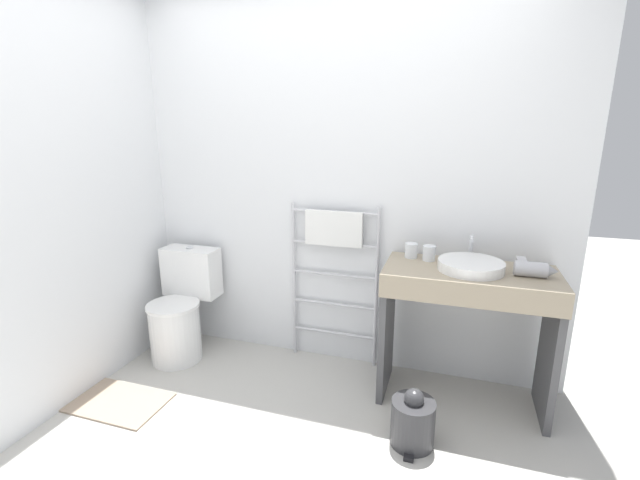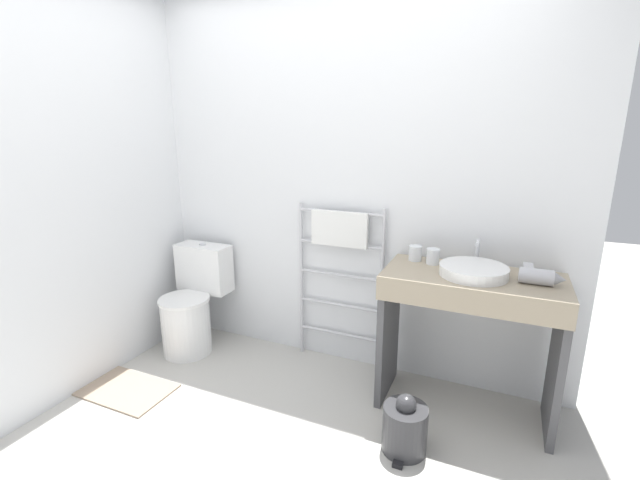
% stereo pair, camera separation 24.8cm
% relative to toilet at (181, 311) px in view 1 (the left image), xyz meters
% --- Properties ---
extents(wall_back, '(3.00, 0.12, 2.53)m').
position_rel_toilet_xyz_m(wall_back, '(1.08, 0.36, 0.92)').
color(wall_back, silver).
rests_on(wall_back, ground_plane).
extents(wall_side, '(0.12, 1.99, 2.53)m').
position_rel_toilet_xyz_m(wall_side, '(-0.36, -0.37, 0.92)').
color(wall_side, silver).
rests_on(wall_side, ground_plane).
extents(toilet, '(0.42, 0.52, 0.78)m').
position_rel_toilet_xyz_m(toilet, '(0.00, 0.00, 0.00)').
color(toilet, white).
rests_on(toilet, ground_plane).
extents(towel_radiator, '(0.62, 0.06, 1.13)m').
position_rel_toilet_xyz_m(towel_radiator, '(1.08, 0.25, 0.48)').
color(towel_radiator, silver).
rests_on(towel_radiator, ground_plane).
extents(vanity_counter, '(0.96, 0.48, 0.85)m').
position_rel_toilet_xyz_m(vanity_counter, '(1.95, 0.02, 0.23)').
color(vanity_counter, gray).
rests_on(vanity_counter, ground_plane).
extents(sink_basin, '(0.36, 0.36, 0.06)m').
position_rel_toilet_xyz_m(sink_basin, '(1.95, 0.02, 0.53)').
color(sink_basin, white).
rests_on(sink_basin, vanity_counter).
extents(faucet, '(0.02, 0.10, 0.15)m').
position_rel_toilet_xyz_m(faucet, '(1.95, 0.22, 0.60)').
color(faucet, silver).
rests_on(faucet, vanity_counter).
extents(cup_near_wall, '(0.08, 0.08, 0.09)m').
position_rel_toilet_xyz_m(cup_near_wall, '(1.60, 0.17, 0.55)').
color(cup_near_wall, white).
rests_on(cup_near_wall, vanity_counter).
extents(cup_near_edge, '(0.08, 0.08, 0.09)m').
position_rel_toilet_xyz_m(cup_near_edge, '(1.71, 0.15, 0.55)').
color(cup_near_edge, white).
rests_on(cup_near_edge, vanity_counter).
extents(hair_dryer, '(0.22, 0.19, 0.08)m').
position_rel_toilet_xyz_m(hair_dryer, '(2.27, 0.03, 0.55)').
color(hair_dryer, '#B7B7BC').
rests_on(hair_dryer, vanity_counter).
extents(trash_bin, '(0.23, 0.26, 0.32)m').
position_rel_toilet_xyz_m(trash_bin, '(1.72, -0.44, -0.21)').
color(trash_bin, '#333335').
rests_on(trash_bin, ground_plane).
extents(bath_mat, '(0.56, 0.36, 0.01)m').
position_rel_toilet_xyz_m(bath_mat, '(-0.02, -0.64, -0.34)').
color(bath_mat, gray).
rests_on(bath_mat, ground_plane).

